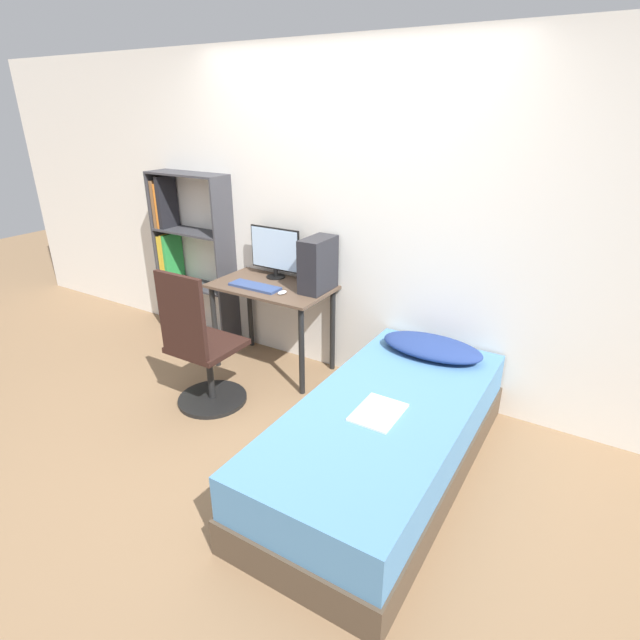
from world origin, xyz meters
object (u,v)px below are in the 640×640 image
(bookshelf, at_px, (183,260))
(office_chair, at_px, (202,356))
(monitor, at_px, (275,251))
(bed, at_px, (384,439))
(pc_tower, at_px, (318,265))
(keyboard, at_px, (255,286))

(bookshelf, distance_m, office_chair, 1.42)
(monitor, bearing_deg, bed, -32.32)
(office_chair, distance_m, pc_tower, 1.10)
(monitor, xyz_separation_m, pc_tower, (0.47, -0.09, -0.02))
(bed, distance_m, keyboard, 1.64)
(office_chair, xyz_separation_m, keyboard, (0.00, 0.63, 0.34))
(bed, relative_size, monitor, 4.26)
(bed, height_order, keyboard, keyboard)
(pc_tower, bearing_deg, monitor, 169.68)
(monitor, relative_size, keyboard, 1.11)
(bed, relative_size, pc_tower, 4.87)
(monitor, xyz_separation_m, keyboard, (0.01, -0.29, -0.22))
(bookshelf, bearing_deg, bed, -19.49)
(bookshelf, bearing_deg, pc_tower, -2.12)
(keyboard, bearing_deg, bed, -23.32)
(bookshelf, xyz_separation_m, monitor, (1.05, 0.03, 0.23))
(bookshelf, distance_m, pc_tower, 1.53)
(keyboard, bearing_deg, office_chair, -90.44)
(office_chair, height_order, keyboard, office_chair)
(bookshelf, relative_size, pc_tower, 3.70)
(bed, xyz_separation_m, monitor, (-1.44, 0.91, 0.73))
(monitor, bearing_deg, keyboard, -87.89)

